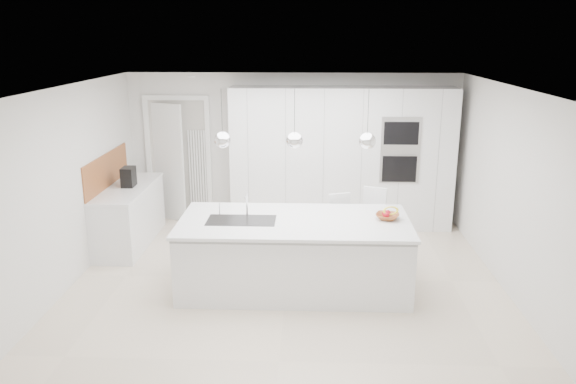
{
  "coord_description": "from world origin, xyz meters",
  "views": [
    {
      "loc": [
        0.28,
        -6.8,
        3.11
      ],
      "look_at": [
        0.0,
        0.3,
        1.1
      ],
      "focal_mm": 35.0,
      "sensor_mm": 36.0,
      "label": 1
    }
  ],
  "objects_px": {
    "island_base": "(294,257)",
    "fruit_bowl": "(387,217)",
    "bar_stool_right": "(375,226)",
    "bar_stool_left": "(339,231)",
    "espresso_machine": "(128,177)"
  },
  "relations": [
    {
      "from": "island_base",
      "to": "fruit_bowl",
      "type": "relative_size",
      "value": 9.76
    },
    {
      "from": "bar_stool_right",
      "to": "fruit_bowl",
      "type": "bearing_deg",
      "value": -64.76
    },
    {
      "from": "island_base",
      "to": "bar_stool_left",
      "type": "bearing_deg",
      "value": 53.2
    },
    {
      "from": "island_base",
      "to": "fruit_bowl",
      "type": "xyz_separation_m",
      "value": [
        1.15,
        0.12,
        0.51
      ]
    },
    {
      "from": "espresso_machine",
      "to": "bar_stool_right",
      "type": "relative_size",
      "value": 0.28
    },
    {
      "from": "island_base",
      "to": "fruit_bowl",
      "type": "distance_m",
      "value": 1.26
    },
    {
      "from": "island_base",
      "to": "bar_stool_right",
      "type": "distance_m",
      "value": 1.44
    },
    {
      "from": "espresso_machine",
      "to": "bar_stool_left",
      "type": "relative_size",
      "value": 0.29
    },
    {
      "from": "island_base",
      "to": "bar_stool_left",
      "type": "xyz_separation_m",
      "value": [
        0.6,
        0.8,
        0.06
      ]
    },
    {
      "from": "fruit_bowl",
      "to": "island_base",
      "type": "bearing_deg",
      "value": -174.21
    },
    {
      "from": "bar_stool_left",
      "to": "espresso_machine",
      "type": "bearing_deg",
      "value": 147.94
    },
    {
      "from": "island_base",
      "to": "bar_stool_left",
      "type": "distance_m",
      "value": 1.0
    },
    {
      "from": "bar_stool_left",
      "to": "island_base",
      "type": "bearing_deg",
      "value": -145.57
    },
    {
      "from": "fruit_bowl",
      "to": "espresso_machine",
      "type": "xyz_separation_m",
      "value": [
        -3.68,
        1.42,
        0.11
      ]
    },
    {
      "from": "island_base",
      "to": "bar_stool_right",
      "type": "height_order",
      "value": "bar_stool_right"
    }
  ]
}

